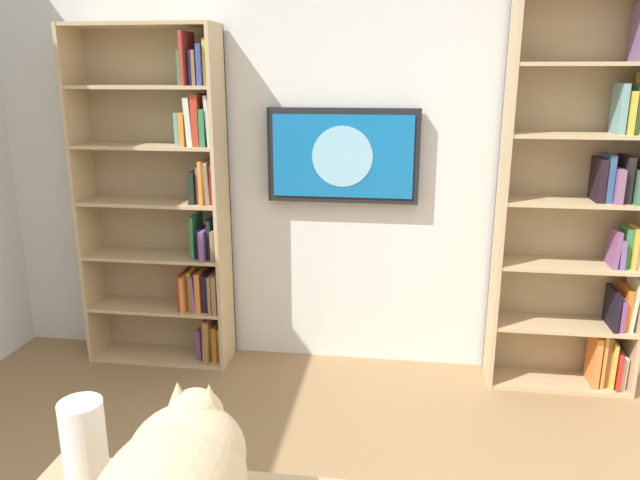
% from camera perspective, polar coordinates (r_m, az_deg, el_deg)
% --- Properties ---
extents(wall_back, '(4.52, 0.06, 2.70)m').
position_cam_1_polar(wall_back, '(3.58, 3.48, 9.00)').
color(wall_back, silver).
rests_on(wall_back, ground).
extents(bookshelf_left, '(0.79, 0.28, 2.16)m').
position_cam_1_polar(bookshelf_left, '(3.58, 24.36, 3.63)').
color(bookshelf_left, tan).
rests_on(bookshelf_left, ground).
extents(bookshelf_right, '(0.88, 0.28, 2.02)m').
position_cam_1_polar(bookshelf_right, '(3.73, -13.92, 3.22)').
color(bookshelf_right, tan).
rests_on(bookshelf_right, ground).
extents(wall_mounted_tv, '(0.88, 0.07, 0.54)m').
position_cam_1_polar(wall_mounted_tv, '(3.51, 2.18, 7.96)').
color(wall_mounted_tv, black).
extents(paper_towel_roll, '(0.11, 0.11, 0.24)m').
position_cam_1_polar(paper_towel_roll, '(1.71, -21.38, -17.58)').
color(paper_towel_roll, white).
rests_on(paper_towel_roll, desk).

